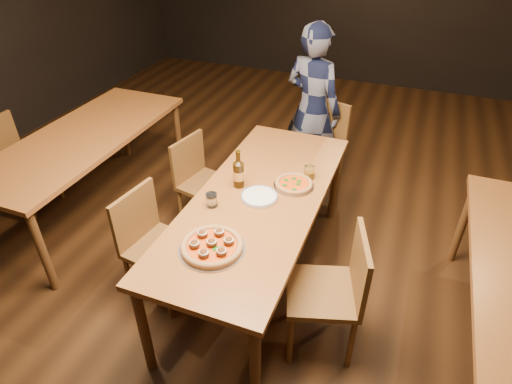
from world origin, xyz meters
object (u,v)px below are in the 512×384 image
(chair_end, at_px, (315,150))
(diner, at_px, (312,109))
(chair_nbr_left, at_px, (21,164))
(amber_glass, at_px, (309,172))
(table_main, at_px, (259,205))
(water_glass, at_px, (212,200))
(plate_stack, at_px, (259,197))
(pizza_margherita, at_px, (294,184))
(pizza_meatball, at_px, (212,246))
(chair_main_nw, at_px, (161,247))
(table_left, at_px, (83,143))
(beer_bottle, at_px, (239,174))
(chair_main_sw, at_px, (206,184))
(chair_main_e, at_px, (322,291))

(chair_end, bearing_deg, diner, 136.53)
(chair_nbr_left, relative_size, amber_glass, 9.23)
(table_main, xyz_separation_m, water_glass, (-0.24, -0.20, 0.12))
(table_main, distance_m, plate_stack, 0.09)
(water_glass, bearing_deg, pizza_margherita, 43.84)
(table_main, relative_size, pizza_meatball, 5.33)
(diner, bearing_deg, chair_main_nw, 93.06)
(pizza_margherita, relative_size, plate_stack, 1.15)
(table_left, bearing_deg, diner, 34.10)
(beer_bottle, distance_m, water_glass, 0.29)
(chair_main_nw, distance_m, diner, 1.92)
(chair_main_sw, bearing_deg, diner, -20.80)
(amber_glass, bearing_deg, chair_main_nw, -138.49)
(pizza_margherita, distance_m, diner, 1.25)
(amber_glass, bearing_deg, chair_main_e, -67.15)
(chair_main_nw, xyz_separation_m, water_glass, (0.32, 0.17, 0.36))
(table_left, distance_m, chair_main_sw, 1.10)
(table_left, distance_m, chair_main_nw, 1.34)
(pizza_margherita, relative_size, water_glass, 3.06)
(pizza_meatball, height_order, amber_glass, amber_glass)
(pizza_meatball, bearing_deg, plate_stack, 82.61)
(chair_main_nw, relative_size, chair_end, 0.94)
(chair_main_sw, height_order, chair_main_e, chair_main_e)
(water_glass, bearing_deg, chair_end, 78.12)
(chair_main_nw, height_order, chair_end, chair_end)
(table_left, distance_m, chair_main_e, 2.36)
(table_main, bearing_deg, pizza_margherita, 48.98)
(plate_stack, relative_size, amber_glass, 2.56)
(pizza_margherita, relative_size, diner, 0.18)
(chair_main_e, xyz_separation_m, water_glass, (-0.80, 0.18, 0.35))
(pizza_margherita, xyz_separation_m, water_glass, (-0.42, -0.41, 0.03))
(chair_main_sw, height_order, chair_nbr_left, chair_nbr_left)
(pizza_meatball, distance_m, pizza_margherita, 0.82)
(table_main, xyz_separation_m, chair_main_e, (0.55, -0.38, -0.23))
(table_main, distance_m, pizza_meatball, 0.58)
(chair_main_sw, relative_size, chair_main_e, 0.92)
(chair_main_nw, distance_m, amber_glass, 1.15)
(chair_main_nw, xyz_separation_m, beer_bottle, (0.39, 0.44, 0.42))
(pizza_margherita, bearing_deg, beer_bottle, -159.02)
(table_main, xyz_separation_m, pizza_margherita, (0.18, 0.21, 0.09))
(chair_main_nw, xyz_separation_m, diner, (0.55, 1.81, 0.35))
(chair_main_e, xyz_separation_m, chair_nbr_left, (-2.86, 0.51, -0.01))
(pizza_margherita, bearing_deg, diner, 99.22)
(pizza_margherita, height_order, plate_stack, pizza_margherita)
(chair_main_e, distance_m, amber_glass, 0.86)
(chair_end, height_order, amber_glass, chair_end)
(chair_main_sw, distance_m, chair_end, 1.08)
(table_main, height_order, chair_main_nw, chair_main_nw)
(table_main, height_order, pizza_meatball, pizza_meatball)
(beer_bottle, xyz_separation_m, amber_glass, (0.42, 0.27, -0.05))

